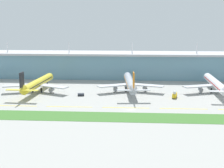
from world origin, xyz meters
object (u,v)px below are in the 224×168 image
Objects in this scene: airliner_near_middle at (37,83)px; airliner_center at (130,83)px; pushback_tug at (81,94)px; airliner_far_middle at (216,84)px; fuel_truck at (175,95)px.

airliner_near_middle and airliner_center have the same top height.
pushback_tug is at bearing -16.84° from airliner_near_middle.
airliner_center reaches higher than pushback_tug.
airliner_center is at bearing -179.68° from airliner_far_middle.
airliner_far_middle is at bearing 30.13° from fuel_truck.
airliner_center is (66.88, 6.18, 0.00)m from airliner_near_middle.
airliner_center is at bearing 5.28° from airliner_near_middle.
airliner_center reaches higher than fuel_truck.
airliner_far_middle is 96.65m from pushback_tug.
fuel_truck is at bearing -30.75° from airliner_center.
airliner_near_middle is 35.14m from pushback_tug.
airliner_near_middle reaches higher than pushback_tug.
airliner_center is 14.32× the size of pushback_tug.
fuel_truck is 1.60× the size of pushback_tug.
fuel_truck is 63.72m from pushback_tug.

